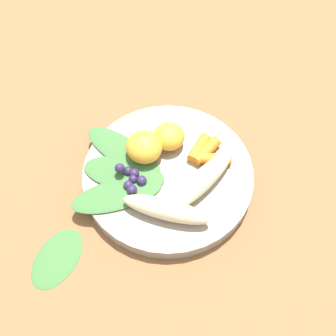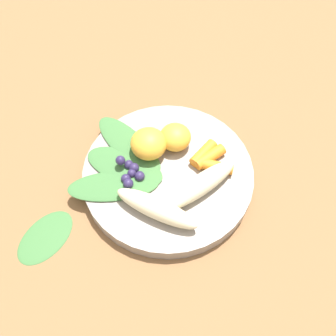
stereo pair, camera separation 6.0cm
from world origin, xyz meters
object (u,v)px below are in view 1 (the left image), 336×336
Objects in this scene: kale_leaf_stray at (57,258)px; banana_peeled_left at (204,179)px; bowl at (168,176)px; banana_peeled_right at (166,209)px; orange_segment_near at (144,147)px.

banana_peeled_left is at bearing 142.60° from kale_leaf_stray.
bowl is 0.07m from banana_peeled_right.
banana_peeled_right reaches higher than bowl.
bowl is at bearing 155.12° from kale_leaf_stray.
bowl reaches higher than kale_leaf_stray.
banana_peeled_right is at bearing -159.41° from bowl.
banana_peeled_right is (-0.06, 0.03, 0.00)m from banana_peeled_left.
banana_peeled_left is (-0.00, -0.05, 0.03)m from bowl.
kale_leaf_stray is (-0.17, 0.09, -0.01)m from bowl.
orange_segment_near reaches higher than banana_peeled_right.
banana_peeled_left is 0.10m from orange_segment_near.
kale_leaf_stray is at bearing 152.16° from bowl.
orange_segment_near is (0.01, 0.04, 0.03)m from bowl.
banana_peeled_right reaches higher than kale_leaf_stray.
banana_peeled_left is at bearing -90.55° from bowl.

